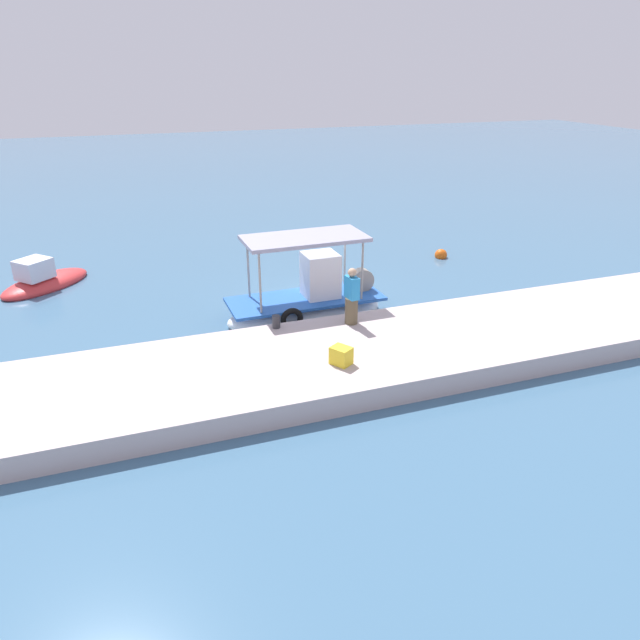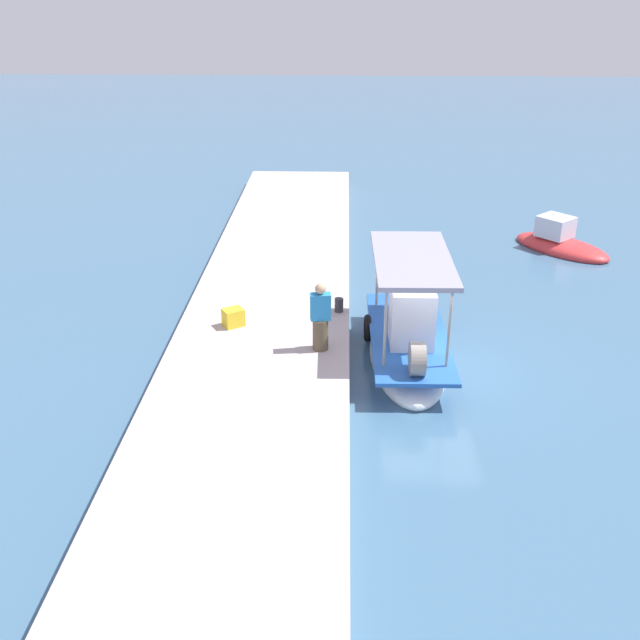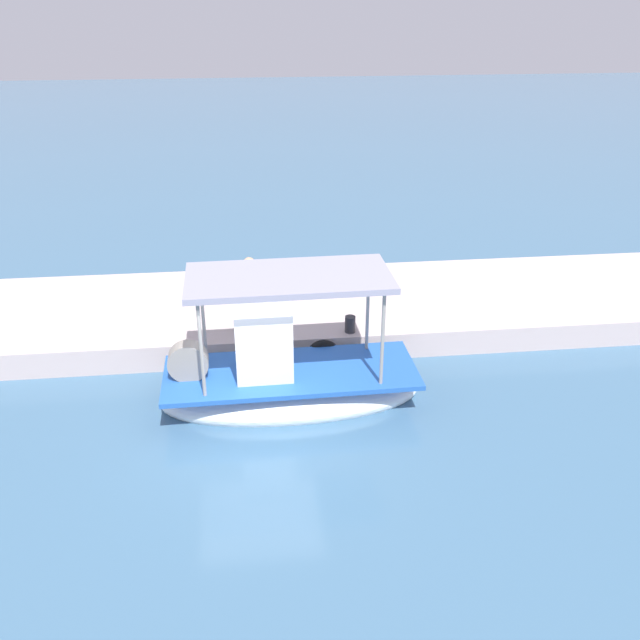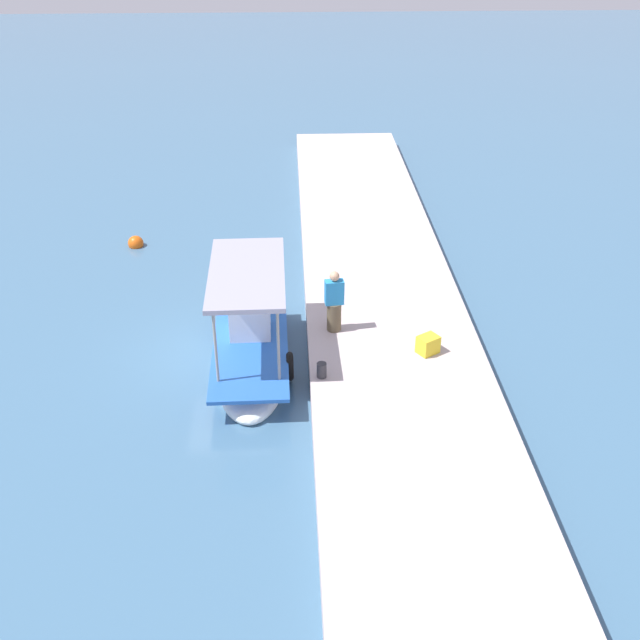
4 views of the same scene
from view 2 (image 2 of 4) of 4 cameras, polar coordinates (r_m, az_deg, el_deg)
name	(u,v)px [view 2 (image 2 of 4)]	position (r m, az deg, el deg)	size (l,w,h in m)	color
ground_plane	(434,372)	(18.40, 8.96, -4.08)	(120.00, 120.00, 0.00)	#3F6685
dock_quay	(259,359)	(18.23, -4.83, -3.04)	(36.00, 4.52, 0.61)	#C0AFAD
main_fishing_boat	(408,342)	(18.65, 6.91, -1.72)	(5.34, 2.11, 3.14)	white
fisherman_near_bollard	(320,320)	(17.63, 0.04, 0.01)	(0.43, 0.52, 1.74)	brown
mooring_bollard	(339,305)	(19.88, 1.49, 1.17)	(0.24, 0.24, 0.38)	#2D2D33
cargo_crate	(233,317)	(19.19, -6.81, 0.21)	(0.51, 0.41, 0.47)	yellow
moored_boat_near	(561,244)	(27.71, 18.33, 5.65)	(3.82, 3.71, 1.42)	red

